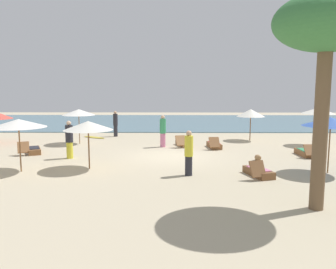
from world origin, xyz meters
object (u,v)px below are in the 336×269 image
(umbrella_1, at_px, (18,123))
(person_3, at_px, (115,124))
(umbrella_4, at_px, (318,111))
(umbrella_6, at_px, (251,113))
(lounger_5, at_px, (184,143))
(palm_0, at_px, (327,28))
(lounger_4, at_px, (258,172))
(person_0, at_px, (163,131))
(umbrella_3, at_px, (331,122))
(person_2, at_px, (189,153))
(dog, at_px, (258,158))
(lounger_3, at_px, (214,145))
(surfboard, at_px, (94,137))
(umbrella_0, at_px, (79,112))
(umbrella_5, at_px, (88,126))
(lounger_6, at_px, (306,152))
(person_1, at_px, (69,140))
(lounger_0, at_px, (33,150))

(umbrella_1, relative_size, person_3, 1.24)
(umbrella_4, xyz_separation_m, umbrella_6, (-3.58, 1.87, -0.27))
(lounger_5, relative_size, palm_0, 0.29)
(umbrella_4, bearing_deg, lounger_4, -125.52)
(person_0, xyz_separation_m, person_3, (-3.46, 4.29, -0.02))
(umbrella_6, bearing_deg, umbrella_3, -81.66)
(palm_0, bearing_deg, lounger_4, 101.69)
(umbrella_3, relative_size, person_2, 1.27)
(umbrella_1, relative_size, person_2, 1.24)
(umbrella_4, xyz_separation_m, dog, (-4.63, -4.63, -1.91))
(umbrella_3, relative_size, lounger_3, 1.32)
(lounger_3, xyz_separation_m, surfboard, (-7.81, 3.95, -0.14))
(umbrella_0, relative_size, lounger_5, 1.21)
(umbrella_6, height_order, person_3, umbrella_6)
(lounger_4, height_order, surfboard, lounger_4)
(umbrella_5, distance_m, lounger_6, 10.92)
(person_0, height_order, person_1, person_0)
(umbrella_3, xyz_separation_m, dog, (-2.32, 2.19, -1.94))
(lounger_5, bearing_deg, umbrella_0, 172.75)
(umbrella_3, height_order, person_1, umbrella_3)
(person_1, distance_m, person_3, 7.68)
(umbrella_0, distance_m, umbrella_5, 6.98)
(lounger_4, relative_size, lounger_6, 1.01)
(dog, bearing_deg, umbrella_5, -168.12)
(umbrella_5, xyz_separation_m, person_1, (-1.48, 2.19, -0.93))
(person_3, bearing_deg, lounger_6, -32.36)
(umbrella_5, height_order, person_1, umbrella_5)
(dog, bearing_deg, person_0, 139.78)
(lounger_3, relative_size, person_2, 0.96)
(person_1, relative_size, person_3, 1.03)
(lounger_0, xyz_separation_m, person_2, (8.02, -4.52, 0.74))
(umbrella_1, relative_size, umbrella_5, 1.07)
(umbrella_3, bearing_deg, person_2, -175.10)
(umbrella_1, distance_m, umbrella_3, 12.69)
(umbrella_1, xyz_separation_m, lounger_5, (6.97, 6.34, -1.85))
(umbrella_0, height_order, umbrella_4, umbrella_4)
(dog, relative_size, surfboard, 0.36)
(person_3, height_order, dog, person_3)
(person_0, xyz_separation_m, person_1, (-4.50, -3.31, -0.00))
(lounger_6, height_order, dog, lounger_6)
(lounger_6, height_order, surfboard, lounger_6)
(umbrella_1, relative_size, umbrella_6, 1.09)
(umbrella_5, xyz_separation_m, surfboard, (-1.82, 9.14, -1.84))
(lounger_6, bearing_deg, umbrella_0, 163.60)
(person_1, relative_size, person_2, 1.03)
(umbrella_3, distance_m, lounger_4, 3.60)
(lounger_6, xyz_separation_m, palm_0, (-2.65, -7.80, 4.91))
(lounger_0, distance_m, person_0, 7.17)
(lounger_4, distance_m, person_3, 13.27)
(umbrella_5, relative_size, person_0, 1.13)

